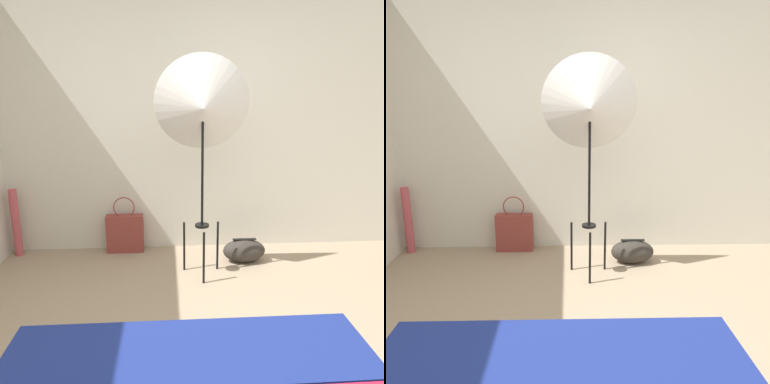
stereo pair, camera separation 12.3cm
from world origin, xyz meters
TOP-DOWN VIEW (x-y plane):
  - wall_back at (0.00, 2.21)m, footprint 8.00×0.05m
  - photo_umbrella at (0.12, 1.52)m, footprint 0.80×0.37m
  - tote_bag at (-0.61, 2.09)m, footprint 0.37×0.12m
  - duffel_bag at (0.56, 1.75)m, footprint 0.41×0.23m
  - paper_roll at (-1.68, 2.06)m, footprint 0.08×0.08m

SIDE VIEW (x-z plane):
  - duffel_bag at x=0.56m, z-range 0.00..0.23m
  - tote_bag at x=-0.61m, z-range -0.09..0.49m
  - paper_roll at x=-1.68m, z-range 0.00..0.68m
  - wall_back at x=0.00m, z-range 0.00..2.60m
  - photo_umbrella at x=0.12m, z-range 0.52..2.42m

